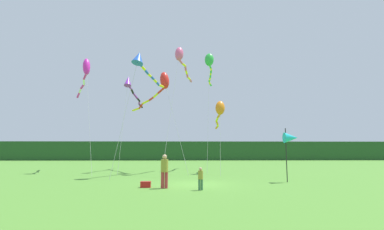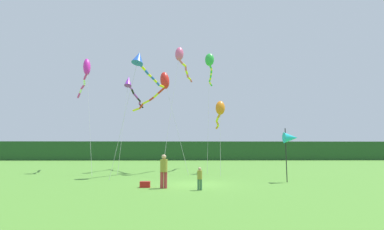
{
  "view_description": "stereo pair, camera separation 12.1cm",
  "coord_description": "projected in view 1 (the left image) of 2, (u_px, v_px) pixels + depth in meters",
  "views": [
    {
      "loc": [
        -0.66,
        -18.28,
        2.04
      ],
      "look_at": [
        0.0,
        6.0,
        4.96
      ],
      "focal_mm": 27.64,
      "sensor_mm": 36.0,
      "label": 1
    },
    {
      "loc": [
        -0.54,
        -18.28,
        2.04
      ],
      "look_at": [
        0.0,
        6.0,
        4.96
      ],
      "focal_mm": 27.64,
      "sensor_mm": 36.0,
      "label": 2
    }
  ],
  "objects": [
    {
      "name": "cooler_box",
      "position": [
        146.0,
        184.0,
        16.31
      ],
      "size": [
        0.56,
        0.31,
        0.33
      ],
      "primitive_type": "cube",
      "color": "red",
      "rests_on": "ground"
    },
    {
      "name": "kite_blue",
      "position": [
        141.0,
        61.0,
        24.09
      ],
      "size": [
        3.29,
        6.57,
        10.07
      ],
      "color": "#B2B2B2",
      "rests_on": "ground"
    },
    {
      "name": "banner_flag_pole",
      "position": [
        291.0,
        138.0,
        19.42
      ],
      "size": [
        0.9,
        0.7,
        3.5
      ],
      "color": "black",
      "rests_on": "ground"
    },
    {
      "name": "ground_plane",
      "position": [
        195.0,
        184.0,
        17.92
      ],
      "size": [
        120.0,
        120.0,
        0.0
      ],
      "primitive_type": "plane",
      "color": "#4C842D"
    },
    {
      "name": "kite_rainbow",
      "position": [
        181.0,
        58.0,
        28.14
      ],
      "size": [
        2.55,
        9.16,
        11.84
      ],
      "color": "#B2B2B2",
      "rests_on": "ground"
    },
    {
      "name": "kite_magenta",
      "position": [
        86.0,
        71.0,
        29.12
      ],
      "size": [
        4.84,
        9.18,
        11.09
      ],
      "color": "#B2B2B2",
      "rests_on": "ground"
    },
    {
      "name": "kite_orange",
      "position": [
        220.0,
        111.0,
        27.49
      ],
      "size": [
        0.99,
        7.37,
        6.66
      ],
      "color": "#B2B2B2",
      "rests_on": "ground"
    },
    {
      "name": "kite_red",
      "position": [
        162.0,
        84.0,
        28.88
      ],
      "size": [
        6.3,
        8.54,
        9.71
      ],
      "color": "#B2B2B2",
      "rests_on": "ground"
    },
    {
      "name": "distant_treeline",
      "position": [
        187.0,
        151.0,
        62.81
      ],
      "size": [
        108.0,
        3.49,
        3.9
      ],
      "primitive_type": "cube",
      "color": "#234C23",
      "rests_on": "ground"
    },
    {
      "name": "kite_purple",
      "position": [
        131.0,
        87.0,
        30.14
      ],
      "size": [
        1.02,
        9.65,
        9.5
      ],
      "color": "#B2B2B2",
      "rests_on": "ground"
    },
    {
      "name": "kite_green",
      "position": [
        209.0,
        63.0,
        32.1
      ],
      "size": [
        1.41,
        9.4,
        12.51
      ],
      "color": "#B2B2B2",
      "rests_on": "ground"
    },
    {
      "name": "person_child",
      "position": [
        201.0,
        177.0,
        15.26
      ],
      "size": [
        0.26,
        0.26,
        1.17
      ],
      "color": "#3F724C",
      "rests_on": "ground"
    },
    {
      "name": "person_adult",
      "position": [
        164.0,
        169.0,
        16.07
      ],
      "size": [
        0.4,
        0.4,
        1.82
      ],
      "color": "#B23338",
      "rests_on": "ground"
    }
  ]
}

